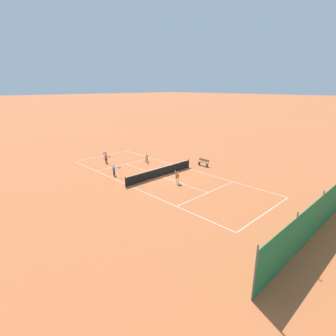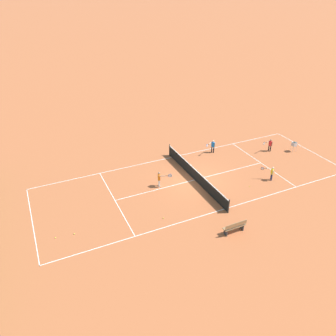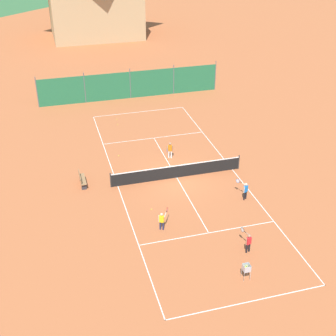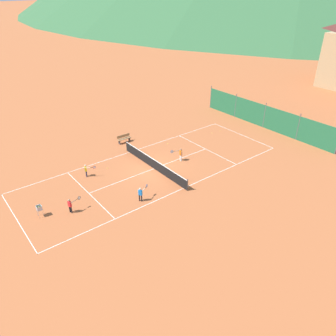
% 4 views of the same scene
% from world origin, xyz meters
% --- Properties ---
extents(ground_plane, '(600.00, 600.00, 0.00)m').
position_xyz_m(ground_plane, '(0.00, 0.00, 0.00)').
color(ground_plane, '#B25B33').
extents(court_line_markings, '(8.25, 23.85, 0.01)m').
position_xyz_m(court_line_markings, '(0.00, 0.00, 0.00)').
color(court_line_markings, white).
rests_on(court_line_markings, ground).
extents(tennis_net, '(9.18, 0.08, 1.06)m').
position_xyz_m(tennis_net, '(0.00, 0.00, 0.50)').
color(tennis_net, '#2D2D2D').
rests_on(tennis_net, ground).
extents(windscreen_fence_far, '(17.28, 0.08, 2.90)m').
position_xyz_m(windscreen_fence_far, '(-0.00, 15.50, 1.31)').
color(windscreen_fence_far, '#236B42').
rests_on(windscreen_fence_far, ground).
extents(player_near_service, '(0.48, 1.02, 1.20)m').
position_xyz_m(player_near_service, '(3.39, -3.68, 0.70)').
color(player_near_service, black).
rests_on(player_near_service, ground).
extents(player_far_service, '(0.39, 1.02, 1.17)m').
position_xyz_m(player_far_service, '(1.46, -8.47, 0.69)').
color(player_far_service, black).
rests_on(player_far_service, ground).
extents(player_far_baseline, '(0.75, 0.84, 1.14)m').
position_xyz_m(player_far_baseline, '(-2.47, -5.31, 0.67)').
color(player_far_baseline, '#23284C').
rests_on(player_far_baseline, ground).
extents(player_near_baseline, '(0.68, 0.97, 1.25)m').
position_xyz_m(player_near_baseline, '(0.31, 2.81, 0.73)').
color(player_near_baseline, white).
rests_on(player_near_baseline, ground).
extents(tennis_ball_by_net_left, '(0.07, 0.07, 0.07)m').
position_xyz_m(tennis_ball_by_net_left, '(-3.27, 4.15, 0.03)').
color(tennis_ball_by_net_left, '#CCE033').
rests_on(tennis_ball_by_net_left, ground).
extents(tennis_ball_far_corner, '(0.07, 0.07, 0.07)m').
position_xyz_m(tennis_ball_far_corner, '(-2.35, 9.69, 0.03)').
color(tennis_ball_far_corner, '#CCE033').
rests_on(tennis_ball_far_corner, ground).
extents(tennis_ball_alley_left, '(0.07, 0.07, 0.07)m').
position_xyz_m(tennis_ball_alley_left, '(-2.59, -3.26, 0.03)').
color(tennis_ball_alley_left, '#CCE033').
rests_on(tennis_ball_alley_left, ground).
extents(tennis_ball_mid_court, '(0.07, 0.07, 0.07)m').
position_xyz_m(tennis_ball_mid_court, '(-2.22, 10.79, 0.03)').
color(tennis_ball_mid_court, '#CCE033').
rests_on(tennis_ball_mid_court, ground).
extents(ball_hopper, '(0.36, 0.36, 0.89)m').
position_xyz_m(ball_hopper, '(0.50, -10.40, 0.66)').
color(ball_hopper, '#B7B7BC').
rests_on(ball_hopper, ground).
extents(courtside_bench, '(0.36, 1.50, 0.84)m').
position_xyz_m(courtside_bench, '(-6.34, 0.78, 0.45)').
color(courtside_bench, olive).
rests_on(courtside_bench, ground).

